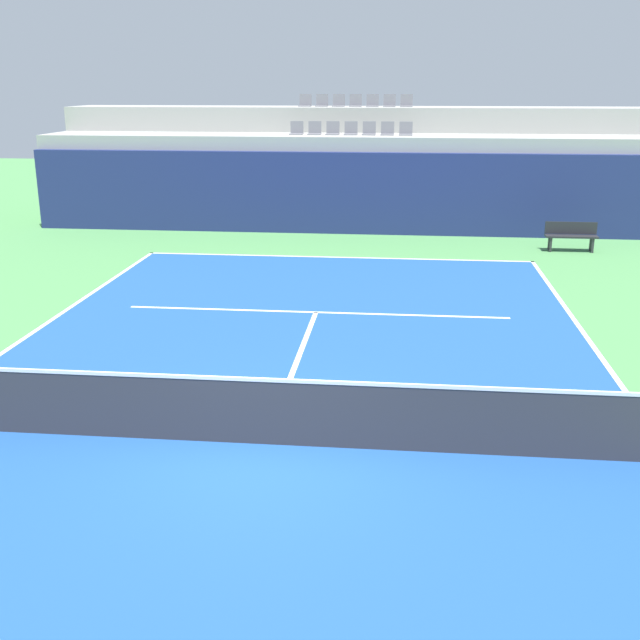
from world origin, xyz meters
The scene contains 12 objects.
ground_plane centered at (0.00, 0.00, 0.00)m, with size 80.00×80.00×0.00m, color #4C8C4C.
court_surface centered at (0.00, 0.00, 0.01)m, with size 11.00×24.00×0.01m, color #1E4C99.
baseline_far centered at (0.00, 11.95, 0.01)m, with size 11.00×0.10×0.00m, color white.
service_line_far centered at (0.00, 6.40, 0.01)m, with size 8.26×0.10×0.00m, color white.
centre_service_line centered at (0.00, 3.20, 0.01)m, with size 0.10×6.40×0.00m, color white.
back_wall centered at (0.00, 15.70, 1.32)m, with size 20.97×0.30×2.64m, color navy.
stands_tier_lower centered at (0.00, 17.05, 1.55)m, with size 20.97×2.40×3.09m, color #9E9E99.
stands_tier_upper centered at (0.00, 19.45, 1.97)m, with size 20.97×2.40×3.95m, color #9E9E99.
seating_row_lower centered at (0.00, 17.15, 3.22)m, with size 4.13×0.44×0.44m.
seating_row_upper centered at (0.00, 19.55, 4.07)m, with size 4.13×0.44×0.44m.
tennis_net centered at (0.00, 0.00, 0.51)m, with size 11.08×0.08×1.07m.
player_bench centered at (6.78, 13.60, 0.51)m, with size 1.50×0.40×0.85m.
Camera 1 is at (1.77, -9.49, 4.75)m, focal length 43.27 mm.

